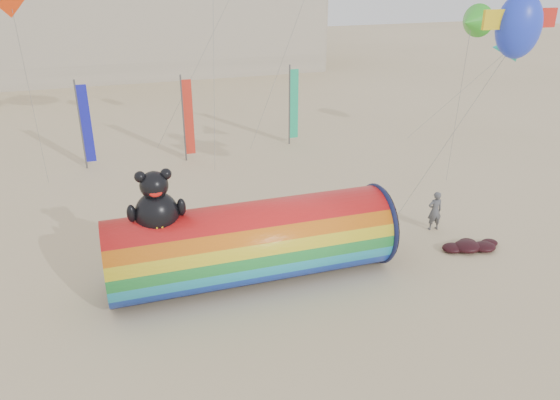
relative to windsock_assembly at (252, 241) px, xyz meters
name	(u,v)px	position (x,y,z in m)	size (l,w,h in m)	color
ground	(280,272)	(1.13, 0.07, -1.63)	(160.00, 160.00, 0.00)	#CCB58C
windsock_assembly	(252,241)	(0.00, 0.00, 0.00)	(10.64, 3.24, 4.90)	red
kite_handler	(435,211)	(8.90, 1.46, -0.71)	(0.67, 0.44, 1.84)	#4E4F55
fabric_bundle	(471,246)	(9.34, -0.70, -1.45)	(2.62, 1.35, 0.41)	#390A10
festival_banners	(193,115)	(0.44, 14.80, 1.01)	(13.46, 1.23, 5.20)	#59595E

